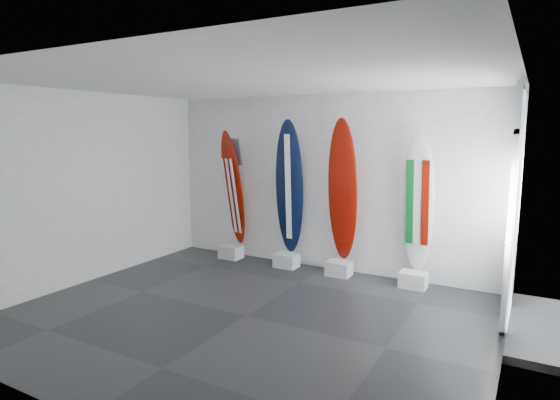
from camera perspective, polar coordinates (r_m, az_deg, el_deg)
The scene contains 16 objects.
floor at distance 6.23m, azimuth -4.17°, elevation -14.03°, with size 6.00×6.00×0.00m, color black.
ceiling at distance 5.79m, azimuth -4.50°, elevation 14.55°, with size 6.00×6.00×0.00m, color white.
wall_back at distance 8.01m, azimuth 5.58°, elevation 2.10°, with size 6.00×6.00×0.00m, color silver.
wall_front at distance 4.03m, azimuth -24.42°, elevation -4.99°, with size 6.00×6.00×0.00m, color silver.
wall_left at distance 7.88m, azimuth -22.86°, elevation 1.37°, with size 5.00×5.00×0.00m, color silver.
wall_right at distance 4.88m, azimuth 26.54°, elevation -2.86°, with size 5.00×5.00×0.00m, color silver.
display_block_usa at distance 8.86m, azimuth -6.06°, elevation -6.38°, with size 0.40×0.30×0.24m, color silver.
surfboard_usa at distance 8.71m, azimuth -5.80°, elevation 1.41°, with size 0.49×0.08×2.19m, color maroon.
display_block_navy at distance 8.25m, azimuth 0.80°, elevation -7.45°, with size 0.40×0.30×0.24m, color silver.
surfboard_navy at distance 8.08m, azimuth 1.15°, elevation 1.58°, with size 0.53×0.08×2.35m, color black.
display_block_swiss at distance 7.85m, azimuth 7.25°, elevation -8.37°, with size 0.40×0.30×0.24m, color silver.
surfboard_swiss at distance 7.67m, azimuth 7.71°, elevation 1.18°, with size 0.54×0.08×2.37m, color maroon.
display_block_italy at distance 7.50m, azimuth 16.07°, elevation -9.43°, with size 0.40×0.30×0.24m, color silver.
surfboard_italy at distance 7.33m, azimuth 16.63°, elevation -0.32°, with size 0.48×0.08×2.14m, color white.
wall_outlet at distance 9.43m, azimuth -8.38°, elevation -4.07°, with size 0.09×0.02×0.13m, color silver.
glass_door at distance 6.43m, azimuth 26.92°, elevation -1.03°, with size 0.12×1.16×2.85m, color white, non-canonical shape.
Camera 1 is at (3.18, -4.80, 2.39)m, focal length 29.71 mm.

